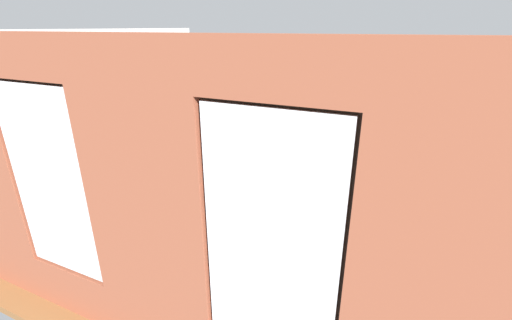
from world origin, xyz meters
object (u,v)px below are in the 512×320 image
Objects in this scene: remote_gray at (266,183)px; potted_plant_foreground_right at (207,133)px; couch_by_window at (168,270)px; potted_plant_near_tv at (103,200)px; couch_left at (447,246)px; coffee_table at (263,183)px; candle_jar at (263,178)px; tv_flatscreen at (119,149)px; media_console at (123,177)px; remote_silver at (256,176)px; papasan_chair at (285,149)px; cup_ceramic at (238,176)px; table_plant_small at (286,177)px; potted_plant_corner_near_left at (453,156)px; potted_plant_by_left_couch at (416,197)px.

remote_gray is 0.12× the size of potted_plant_foreground_right.
potted_plant_foreground_right reaches higher than remote_gray.
potted_plant_near_tv is (2.05, -0.92, 0.06)m from couch_by_window.
remote_gray is at bearing 142.09° from potted_plant_foreground_right.
potted_plant_foreground_right is at bearing -117.67° from couch_left.
couch_by_window is 1.26× the size of coffee_table.
tv_flatscreen is (2.68, 0.78, 0.43)m from candle_jar.
remote_silver is at bearing -160.60° from media_console.
media_console is at bearing 83.13° from potted_plant_foreground_right.
papasan_chair is at bearing 176.07° from potted_plant_foreground_right.
couch_left is 3.10m from candle_jar.
remote_gray is (-0.56, 0.00, -0.03)m from cup_ceramic.
table_plant_small is at bearing -164.14° from cup_ceramic.
tv_flatscreen is (2.79, 0.67, 0.47)m from remote_gray.
coffee_table is at bearing 96.12° from papasan_chair.
coffee_table is 1.23× the size of potted_plant_corner_near_left.
candle_jar is at bearing 96.12° from papasan_chair.
coffee_table is at bearing 15.00° from potted_plant_by_left_couch.
couch_by_window reaches higher than cup_ceramic.
tv_flatscreen reaches higher than papasan_chair.
potted_plant_corner_near_left reaches higher than potted_plant_near_tv.
remote_gray is 3.65m from potted_plant_corner_near_left.
cup_ceramic is 0.09× the size of tv_flatscreen.
potted_plant_near_tv reaches higher than media_console.
table_plant_small is 0.61m from remote_silver.
candle_jar is (3.01, -0.73, 0.13)m from couch_left.
remote_silver is 0.14× the size of papasan_chair.
coffee_table is 1.31× the size of potted_plant_near_tv.
remote_gray is 1.80m from papasan_chair.
couch_by_window is at bearing 116.94° from potted_plant_foreground_right.
potted_plant_foreground_right is at bearing 0.45° from potted_plant_corner_near_left.
couch_by_window and couch_left have the same top height.
potted_plant_corner_near_left reaches higher than tv_flatscreen.
couch_by_window is 1.54× the size of potted_plant_corner_near_left.
potted_plant_by_left_couch is (-2.20, -0.57, -0.21)m from table_plant_small.
couch_left is at bearing 166.43° from candle_jar.
couch_by_window is 1.65× the size of potted_plant_near_tv.
media_console is at bearing 16.49° from table_plant_small.
couch_left is 5.25m from potted_plant_near_tv.
papasan_chair is 2.52× the size of potted_plant_by_left_couch.
potted_plant_near_tv is at bearing 119.22° from media_console.
potted_plant_foreground_right reaches higher than potted_plant_corner_near_left.
media_console is 5.50m from potted_plant_by_left_couch.
remote_silver is at bearing -26.69° from coffee_table.
potted_plant_by_left_couch is (-2.79, 0.97, -0.16)m from papasan_chair.
cup_ceramic is 0.95× the size of candle_jar.
media_console is at bearing 15.66° from potted_plant_by_left_couch.
potted_plant_corner_near_left is (-3.16, -1.86, 0.40)m from coffee_table.
media_console is at bearing -36.16° from couch_by_window.
coffee_table is (-0.08, -2.69, 0.03)m from couch_by_window.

